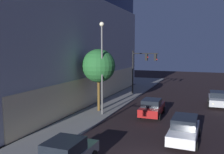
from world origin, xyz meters
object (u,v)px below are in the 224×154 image
(traffic_light_far_corner, at_px, (142,64))
(car_white, at_px, (184,129))
(car_red, at_px, (152,107))
(modern_building, at_px, (9,41))
(car_grey, at_px, (66,154))
(street_lamp_sidewalk, at_px, (102,58))
(car_silver, at_px, (218,99))
(sidewalk_tree, at_px, (99,66))

(traffic_light_far_corner, relative_size, car_white, 1.30)
(traffic_light_far_corner, height_order, car_red, traffic_light_far_corner)
(modern_building, height_order, car_grey, modern_building)
(car_white, bearing_deg, modern_building, 69.73)
(car_red, bearing_deg, modern_building, 80.83)
(modern_building, relative_size, street_lamp_sidewalk, 3.69)
(modern_building, xyz_separation_m, street_lamp_sidewalk, (-4.92, -16.00, -1.96))
(street_lamp_sidewalk, xyz_separation_m, car_silver, (8.36, -10.57, -4.76))
(sidewalk_tree, relative_size, car_grey, 1.48)
(street_lamp_sidewalk, height_order, car_white, street_lamp_sidewalk)
(car_grey, distance_m, car_white, 8.60)
(modern_building, bearing_deg, car_white, -110.27)
(car_grey, relative_size, car_red, 0.92)
(street_lamp_sidewalk, distance_m, car_white, 10.13)
(sidewalk_tree, distance_m, car_white, 10.94)
(sidewalk_tree, bearing_deg, car_white, -119.69)
(sidewalk_tree, bearing_deg, street_lamp_sidewalk, -142.38)
(car_white, bearing_deg, car_red, 32.13)
(modern_building, bearing_deg, car_grey, -129.89)
(sidewalk_tree, bearing_deg, car_silver, -57.63)
(modern_building, height_order, car_red, modern_building)
(sidewalk_tree, height_order, car_red, sidewalk_tree)
(modern_building, distance_m, sidewalk_tree, 15.86)
(car_white, bearing_deg, street_lamp_sidewalk, 63.80)
(car_red, bearing_deg, car_silver, -41.81)
(sidewalk_tree, height_order, car_grey, sidewalk_tree)
(modern_building, bearing_deg, traffic_light_far_corner, -69.30)
(modern_building, relative_size, sidewalk_tree, 5.17)
(traffic_light_far_corner, distance_m, car_white, 17.20)
(car_grey, bearing_deg, street_lamp_sidewalk, 13.29)
(car_silver, bearing_deg, street_lamp_sidewalk, 128.34)
(modern_building, height_order, traffic_light_far_corner, modern_building)
(traffic_light_far_corner, xyz_separation_m, car_red, (-9.74, -3.52, -3.59))
(sidewalk_tree, distance_m, car_grey, 12.73)
(modern_building, distance_m, traffic_light_far_corner, 18.44)
(traffic_light_far_corner, bearing_deg, car_red, -160.11)
(traffic_light_far_corner, distance_m, street_lamp_sidewalk, 11.45)
(street_lamp_sidewalk, distance_m, car_red, 6.77)
(modern_building, bearing_deg, street_lamp_sidewalk, -107.10)
(modern_building, bearing_deg, car_red, -99.17)
(modern_building, distance_m, car_grey, 25.01)
(traffic_light_far_corner, bearing_deg, car_grey, -176.13)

